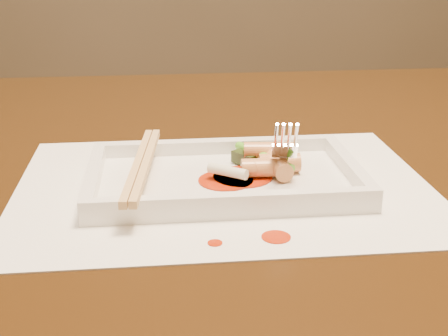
{
  "coord_description": "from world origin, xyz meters",
  "views": [
    {
      "loc": [
        -0.03,
        -0.63,
        0.98
      ],
      "look_at": [
        0.03,
        -0.07,
        0.77
      ],
      "focal_mm": 50.0,
      "sensor_mm": 36.0,
      "label": 1
    }
  ],
  "objects": [
    {
      "name": "plate_rim_far",
      "position": [
        0.03,
        -0.0,
        0.77
      ],
      "size": [
        0.26,
        0.01,
        0.01
      ],
      "primitive_type": "cube",
      "color": "white",
      "rests_on": "plate_base"
    },
    {
      "name": "scallion_white",
      "position": [
        0.03,
        -0.09,
        0.77
      ],
      "size": [
        0.04,
        0.03,
        0.01
      ],
      "primitive_type": "cylinder",
      "rotation": [
        1.57,
        0.0,
        0.94
      ],
      "color": "#EAEACC",
      "rests_on": "plate_base"
    },
    {
      "name": "plate_rim_near",
      "position": [
        0.03,
        -0.15,
        0.77
      ],
      "size": [
        0.26,
        0.01,
        0.01
      ],
      "primitive_type": "cube",
      "color": "white",
      "rests_on": "plate_base"
    },
    {
      "name": "sauce_blob_0",
      "position": [
        0.05,
        -0.08,
        0.76
      ],
      "size": [
        0.06,
        0.06,
        0.0
      ],
      "primitive_type": "cylinder",
      "color": "#B02305",
      "rests_on": "plate_base"
    },
    {
      "name": "fork",
      "position": [
        0.1,
        -0.06,
        0.83
      ],
      "size": [
        0.09,
        0.1,
        0.14
      ],
      "primitive_type": null,
      "color": "silver",
      "rests_on": "plate_base"
    },
    {
      "name": "sauce_blob_1",
      "position": [
        0.03,
        -0.08,
        0.76
      ],
      "size": [
        0.05,
        0.05,
        0.0
      ],
      "primitive_type": "cylinder",
      "color": "#B02305",
      "rests_on": "plate_base"
    },
    {
      "name": "sauce_splatter_a",
      "position": [
        0.06,
        -0.19,
        0.75
      ],
      "size": [
        0.02,
        0.02,
        0.0
      ],
      "primitive_type": "cylinder",
      "color": "#B02305",
      "rests_on": "placemat"
    },
    {
      "name": "chopstick_a",
      "position": [
        -0.05,
        -0.07,
        0.78
      ],
      "size": [
        0.03,
        0.19,
        0.01
      ],
      "primitive_type": "cube",
      "rotation": [
        0.0,
        0.0,
        -0.1
      ],
      "color": "tan",
      "rests_on": "plate_rim_near"
    },
    {
      "name": "plate_base",
      "position": [
        0.03,
        -0.07,
        0.76
      ],
      "size": [
        0.26,
        0.16,
        0.01
      ],
      "primitive_type": "cube",
      "color": "white",
      "rests_on": "placemat"
    },
    {
      "name": "chopstick_b",
      "position": [
        -0.05,
        -0.07,
        0.78
      ],
      "size": [
        0.03,
        0.19,
        0.01
      ],
      "primitive_type": "cube",
      "rotation": [
        0.0,
        0.0,
        -0.1
      ],
      "color": "tan",
      "rests_on": "plate_rim_near"
    },
    {
      "name": "rice_cake_4",
      "position": [
        0.08,
        -0.07,
        0.77
      ],
      "size": [
        0.04,
        0.02,
        0.02
      ],
      "primitive_type": "cylinder",
      "rotation": [
        1.57,
        0.0,
        1.56
      ],
      "color": "tan",
      "rests_on": "plate_base"
    },
    {
      "name": "plate_rim_right",
      "position": [
        0.15,
        -0.07,
        0.77
      ],
      "size": [
        0.01,
        0.14,
        0.01
      ],
      "primitive_type": "cube",
      "color": "white",
      "rests_on": "plate_base"
    },
    {
      "name": "plate_rim_left",
      "position": [
        -0.1,
        -0.07,
        0.77
      ],
      "size": [
        0.01,
        0.14,
        0.01
      ],
      "primitive_type": "cube",
      "color": "white",
      "rests_on": "plate_base"
    },
    {
      "name": "sauce_splatter_b",
      "position": [
        0.01,
        -0.19,
        0.75
      ],
      "size": [
        0.01,
        0.01,
        0.0
      ],
      "primitive_type": "cylinder",
      "color": "#B02305",
      "rests_on": "placemat"
    },
    {
      "name": "placemat",
      "position": [
        0.03,
        -0.07,
        0.75
      ],
      "size": [
        0.4,
        0.3,
        0.0
      ],
      "primitive_type": "cube",
      "color": "white",
      "rests_on": "table"
    },
    {
      "name": "rice_cake_3",
      "position": [
        0.07,
        -0.07,
        0.77
      ],
      "size": [
        0.05,
        0.04,
        0.02
      ],
      "primitive_type": "cylinder",
      "rotation": [
        1.57,
        0.0,
        2.11
      ],
      "color": "tan",
      "rests_on": "plate_base"
    },
    {
      "name": "scallion_green",
      "position": [
        0.07,
        -0.05,
        0.77
      ],
      "size": [
        0.05,
        0.08,
        0.01
      ],
      "primitive_type": "cylinder",
      "rotation": [
        1.57,
        0.0,
        0.5
      ],
      "color": "#48A71B",
      "rests_on": "plate_base"
    },
    {
      "name": "rice_cake_0",
      "position": [
        0.07,
        -0.08,
        0.77
      ],
      "size": [
        0.04,
        0.02,
        0.02
      ],
      "primitive_type": "cylinder",
      "rotation": [
        1.57,
        0.0,
        1.54
      ],
      "color": "tan",
      "rests_on": "plate_base"
    },
    {
      "name": "rice_cake_1",
      "position": [
        0.08,
        -0.08,
        0.77
      ],
      "size": [
        0.02,
        0.04,
        0.02
      ],
      "primitive_type": "cylinder",
      "rotation": [
        1.57,
        0.0,
        0.12
      ],
      "color": "tan",
      "rests_on": "plate_base"
    },
    {
      "name": "rice_cake_2",
      "position": [
        0.08,
        -0.05,
        0.78
      ],
      "size": [
        0.05,
        0.02,
        0.02
      ],
      "primitive_type": "cylinder",
      "rotation": [
        1.57,
        0.0,
        1.47
      ],
      "color": "tan",
      "rests_on": "plate_base"
    },
    {
      "name": "veg_piece",
      "position": [
        0.06,
        -0.03,
        0.77
      ],
      "size": [
        0.05,
        0.05,
        0.01
      ],
      "primitive_type": "cube",
      "rotation": [
        0.0,
        0.0,
        0.65
      ],
      "color": "black",
      "rests_on": "plate_base"
    },
    {
      "name": "table",
      "position": [
        0.0,
        0.0,
        0.65
      ],
      "size": [
        1.4,
        0.9,
        0.75
      ],
      "color": "black",
      "rests_on": "ground"
    }
  ]
}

